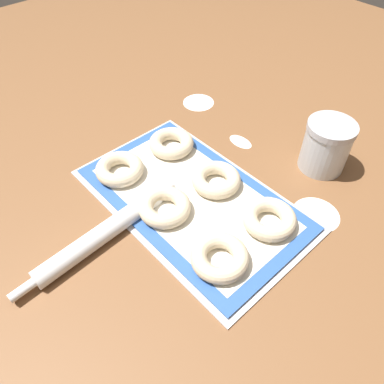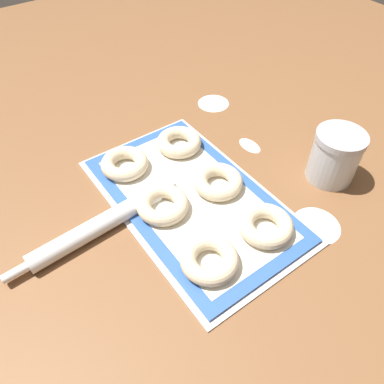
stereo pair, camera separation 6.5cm
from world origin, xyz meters
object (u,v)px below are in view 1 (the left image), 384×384
at_px(bagel_back_right, 269,219).
at_px(bagel_back_center, 216,180).
at_px(bagel_back_left, 171,143).
at_px(flour_canister, 326,146).
at_px(bagel_front_right, 220,257).
at_px(bagel_front_left, 120,169).
at_px(bagel_front_center, 165,207).
at_px(baking_tray, 192,199).
at_px(rolling_pin, 101,235).

bearing_deg(bagel_back_right, bagel_back_center, 179.85).
bearing_deg(bagel_back_left, flour_canister, 39.41).
xyz_separation_m(bagel_front_right, bagel_back_right, (0.00, 0.14, 0.00)).
bearing_deg(flour_canister, bagel_back_right, -81.43).
bearing_deg(bagel_back_left, bagel_front_left, -93.62).
bearing_deg(bagel_back_center, bagel_back_left, 177.14).
height_order(bagel_front_left, bagel_front_center, same).
bearing_deg(bagel_front_right, bagel_back_left, 154.79).
distance_m(baking_tray, flour_canister, 0.35).
xyz_separation_m(bagel_front_left, bagel_front_right, (0.34, -0.00, 0.00)).
height_order(bagel_back_right, flour_canister, flour_canister).
height_order(bagel_back_center, bagel_back_right, same).
distance_m(bagel_front_center, rolling_pin, 0.14).
bearing_deg(bagel_front_center, bagel_back_left, 136.03).
bearing_deg(flour_canister, bagel_front_center, -109.26).
distance_m(bagel_front_right, bagel_back_center, 0.21).
relative_size(baking_tray, bagel_back_left, 4.66).
relative_size(baking_tray, bagel_back_center, 4.66).
relative_size(bagel_back_left, flour_canister, 0.91).
distance_m(baking_tray, bagel_front_left, 0.19).
height_order(bagel_back_left, bagel_back_center, same).
bearing_deg(bagel_back_center, bagel_front_center, -96.14).
relative_size(bagel_front_left, bagel_front_right, 1.00).
relative_size(bagel_back_center, rolling_pin, 0.28).
bearing_deg(baking_tray, bagel_front_left, -155.98).
xyz_separation_m(bagel_front_right, bagel_back_center, (-0.16, 0.15, 0.00)).
bearing_deg(bagel_back_center, bagel_front_left, -141.32).
height_order(bagel_front_right, flour_canister, flour_canister).
bearing_deg(flour_canister, bagel_back_left, -140.59).
bearing_deg(bagel_back_left, bagel_back_right, -1.55).
relative_size(bagel_front_left, bagel_back_center, 1.00).
relative_size(bagel_front_center, bagel_back_center, 1.00).
height_order(bagel_back_left, bagel_back_right, same).
distance_m(bagel_front_left, bagel_front_center, 0.17).
relative_size(bagel_front_center, rolling_pin, 0.28).
distance_m(bagel_front_left, bagel_back_left, 0.15).
relative_size(bagel_front_left, rolling_pin, 0.28).
height_order(bagel_front_left, bagel_back_left, same).
height_order(bagel_front_center, flour_canister, flour_canister).
relative_size(bagel_front_center, bagel_front_right, 1.00).
xyz_separation_m(bagel_front_center, bagel_front_right, (0.17, -0.00, 0.00)).
bearing_deg(bagel_front_center, rolling_pin, -104.11).
xyz_separation_m(bagel_front_left, flour_canister, (0.30, 0.39, 0.04)).
relative_size(baking_tray, bagel_front_center, 4.66).
bearing_deg(bagel_back_left, bagel_back_center, -2.86).
bearing_deg(bagel_back_right, bagel_back_left, 178.45).
xyz_separation_m(bagel_back_center, rolling_pin, (-0.05, -0.28, -0.01)).
height_order(bagel_front_right, bagel_back_right, same).
bearing_deg(bagel_front_right, bagel_back_center, 136.97).
bearing_deg(bagel_front_right, rolling_pin, -146.47).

